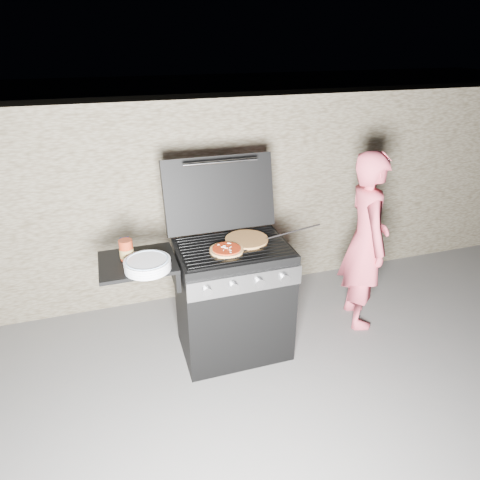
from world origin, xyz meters
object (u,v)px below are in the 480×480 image
object	(u,v)px
pizza_topped	(227,249)
person	(365,242)
sauce_jar	(126,250)
gas_grill	(201,306)

from	to	relation	value
pizza_topped	person	world-z (taller)	person
pizza_topped	sauce_jar	xyz separation A→B (m)	(-0.66, 0.11, 0.05)
sauce_jar	person	bearing A→B (deg)	0.66
gas_grill	sauce_jar	bearing A→B (deg)	174.88
gas_grill	sauce_jar	size ratio (longest dim) A/B	9.49
gas_grill	pizza_topped	world-z (taller)	pizza_topped
gas_grill	pizza_topped	size ratio (longest dim) A/B	5.72
pizza_topped	sauce_jar	distance (m)	0.67
person	pizza_topped	bearing A→B (deg)	109.23
pizza_topped	person	bearing A→B (deg)	6.00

